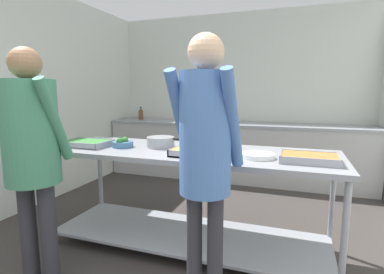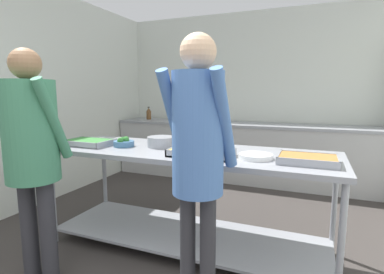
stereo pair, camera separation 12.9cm
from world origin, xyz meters
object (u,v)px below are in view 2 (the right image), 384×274
object	(u,v)px
guest_serving_left	(198,145)
plate_stack	(256,156)
broccoli_bowl	(124,143)
guest_serving_right	(31,143)
serving_tray_roast	(89,143)
water_bottle	(149,114)
serving_tray_greens	(201,153)
sauce_pan	(161,141)
serving_tray_vegetables	(307,160)

from	to	relation	value
guest_serving_left	plate_stack	bearing A→B (deg)	68.13
broccoli_bowl	guest_serving_right	world-z (taller)	guest_serving_right
serving_tray_roast	guest_serving_right	world-z (taller)	guest_serving_right
broccoli_bowl	water_bottle	distance (m)	2.61
guest_serving_right	water_bottle	size ratio (longest dim) A/B	7.58
serving_tray_greens	guest_serving_right	world-z (taller)	guest_serving_right
sauce_pan	plate_stack	bearing A→B (deg)	-10.57
serving_tray_greens	serving_tray_vegetables	xyz separation A→B (m)	(0.77, 0.06, -0.00)
plate_stack	guest_serving_left	world-z (taller)	guest_serving_left
broccoli_bowl	sauce_pan	bearing A→B (deg)	19.56
guest_serving_right	broccoli_bowl	bearing A→B (deg)	74.21
broccoli_bowl	guest_serving_right	xyz separation A→B (m)	(-0.22, -0.78, 0.11)
serving_tray_greens	serving_tray_vegetables	world-z (taller)	same
guest_serving_left	sauce_pan	bearing A→B (deg)	130.70
broccoli_bowl	water_bottle	xyz separation A→B (m)	(-1.12, 2.35, 0.08)
guest_serving_right	water_bottle	distance (m)	3.26
sauce_pan	serving_tray_roast	bearing A→B (deg)	-164.56
broccoli_bowl	serving_tray_roast	bearing A→B (deg)	-168.61
sauce_pan	guest_serving_right	bearing A→B (deg)	-121.35
broccoli_bowl	sauce_pan	world-z (taller)	sauce_pan
sauce_pan	guest_serving_right	xyz separation A→B (m)	(-0.54, -0.89, 0.09)
serving_tray_vegetables	water_bottle	size ratio (longest dim) A/B	1.81
plate_stack	serving_tray_vegetables	xyz separation A→B (m)	(0.36, -0.00, 0.01)
water_bottle	guest_serving_left	bearing A→B (deg)	-55.05
guest_serving_right	serving_tray_vegetables	bearing A→B (deg)	22.01
serving_tray_roast	guest_serving_left	world-z (taller)	guest_serving_left
sauce_pan	water_bottle	distance (m)	2.66
water_bottle	broccoli_bowl	bearing A→B (deg)	-64.57
guest_serving_left	guest_serving_right	world-z (taller)	guest_serving_left
serving_tray_greens	guest_serving_left	distance (m)	0.57
serving_tray_vegetables	water_bottle	xyz separation A→B (m)	(-2.69, 2.41, 0.09)
broccoli_bowl	sauce_pan	xyz separation A→B (m)	(0.32, 0.12, 0.02)
serving_tray_roast	water_bottle	xyz separation A→B (m)	(-0.78, 2.42, 0.09)
broccoli_bowl	guest_serving_right	distance (m)	0.82
broccoli_bowl	serving_tray_vegetables	xyz separation A→B (m)	(1.57, -0.05, -0.01)
serving_tray_roast	serving_tray_vegetables	world-z (taller)	same
serving_tray_vegetables	guest_serving_right	xyz separation A→B (m)	(-1.79, -0.72, 0.12)
serving_tray_greens	guest_serving_right	size ratio (longest dim) A/B	0.29
serving_tray_roast	broccoli_bowl	world-z (taller)	broccoli_bowl
serving_tray_roast	plate_stack	distance (m)	1.55
sauce_pan	serving_tray_vegetables	size ratio (longest dim) A/B	0.97
serving_tray_roast	serving_tray_vegetables	xyz separation A→B (m)	(1.91, 0.02, -0.00)
broccoli_bowl	serving_tray_greens	size ratio (longest dim) A/B	0.38
broccoli_bowl	serving_tray_vegetables	bearing A→B (deg)	-1.97
plate_stack	serving_tray_greens	bearing A→B (deg)	-170.94
guest_serving_left	water_bottle	size ratio (longest dim) A/B	7.75
broccoli_bowl	guest_serving_right	size ratio (longest dim) A/B	0.11
serving_tray_greens	guest_serving_left	size ratio (longest dim) A/B	0.29
plate_stack	broccoli_bowl	bearing A→B (deg)	177.64
plate_stack	guest_serving_left	bearing A→B (deg)	-111.87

